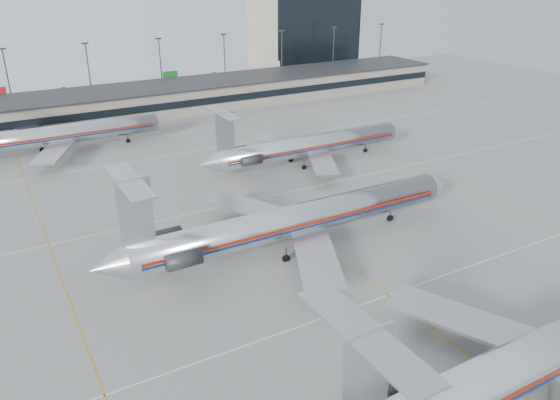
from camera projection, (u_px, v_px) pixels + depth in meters
ground at (458, 348)px, 50.51m from camera, size 260.00×260.00×0.00m
apron_markings at (388, 295)px, 58.49m from camera, size 160.00×0.15×0.02m
terminal at (144, 101)px, 127.40m from camera, size 162.00×17.00×6.25m
light_mast_row at (126, 68)px, 136.42m from camera, size 163.60×0.40×15.28m
distant_building at (303, 31)px, 175.61m from camera, size 30.00×20.00×25.00m
jet_foreground at (546, 353)px, 44.10m from camera, size 49.99×29.43×13.08m
jet_second_row at (291, 221)px, 66.66m from camera, size 49.78×29.31×13.03m
jet_third_row at (307, 146)px, 95.45m from camera, size 41.81×25.72×11.43m
jet_back_row at (52, 135)px, 100.53m from camera, size 43.95×27.04×12.02m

